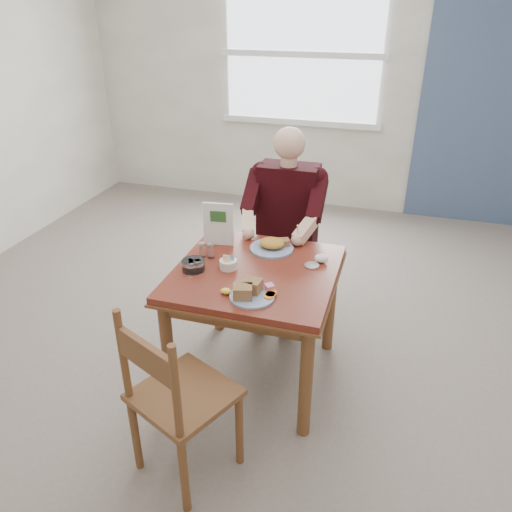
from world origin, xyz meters
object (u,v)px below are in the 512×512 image
(chair_near, at_px, (176,398))
(far_plate, at_px, (273,245))
(diner, at_px, (285,213))
(near_plate, at_px, (251,292))
(table, at_px, (255,287))
(chair_far, at_px, (287,251))

(chair_near, relative_size, far_plate, 2.68)
(diner, height_order, far_plate, diner)
(far_plate, bearing_deg, near_plate, -86.60)
(table, relative_size, near_plate, 3.48)
(chair_near, bearing_deg, far_plate, 81.35)
(table, relative_size, diner, 0.66)
(chair_far, distance_m, diner, 0.34)
(chair_near, relative_size, near_plate, 3.60)
(chair_near, height_order, diner, diner)
(table, xyz_separation_m, diner, (0.00, 0.71, 0.17))
(table, xyz_separation_m, chair_near, (-0.14, -0.80, -0.16))
(far_plate, bearing_deg, table, -95.35)
(table, relative_size, chair_near, 0.97)
(diner, relative_size, near_plate, 5.24)
(table, distance_m, near_plate, 0.32)
(chair_far, height_order, chair_near, same)
(chair_near, xyz_separation_m, diner, (0.14, 1.51, 0.33))
(table, bearing_deg, chair_far, 90.00)
(chair_far, height_order, diner, diner)
(chair_near, bearing_deg, diner, 84.76)
(diner, distance_m, near_plate, 0.99)
(chair_near, xyz_separation_m, near_plate, (0.20, 0.52, 0.30))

